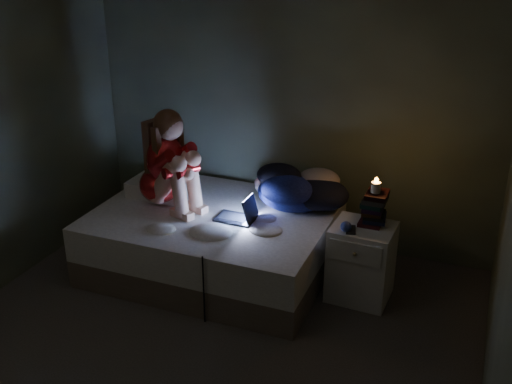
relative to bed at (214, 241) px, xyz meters
The scene contains 12 objects.
floor 1.19m from the bed, 71.50° to the right, with size 3.60×3.80×0.02m, color #36312E.
wall_back 1.37m from the bed, 65.56° to the left, with size 3.60×0.02×2.60m, color #3B3F31.
bed is the anchor object (origin of this frame).
pillow 0.68m from the bed, 165.85° to the left, with size 0.48×0.34×0.14m, color white.
woman 0.82m from the bed, behind, with size 0.52×0.34×0.84m, color #A0020C, non-canonical shape.
laptop 0.43m from the bed, 13.15° to the right, with size 0.31×0.22×0.22m, color black, non-canonical shape.
clothes_pile 0.80m from the bed, 32.59° to the left, with size 0.61×0.49×0.37m, color #0A0F3E, non-canonical shape.
nightstand 1.23m from the bed, ahead, with size 0.45×0.40×0.60m, color silver.
book_stack 1.36m from the bed, ahead, with size 0.19×0.25×0.24m, color black, non-canonical shape.
candle 1.42m from the bed, ahead, with size 0.07×0.07×0.08m, color beige.
phone 1.21m from the bed, ahead, with size 0.07×0.14×0.01m, color black.
blue_orb 1.19m from the bed, ahead, with size 0.08×0.08×0.08m, color #334396.
Camera 1 is at (1.60, -2.87, 2.59)m, focal length 42.38 mm.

